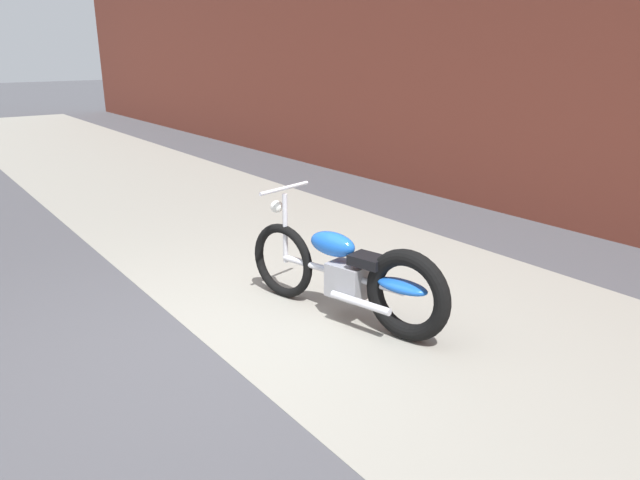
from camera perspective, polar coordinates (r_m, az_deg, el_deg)
ground_plane at (r=4.61m, az=-10.56°, el=-10.14°), size 80.00×80.00×0.00m
sidewalk_slab at (r=5.51m, az=5.98°, el=-5.07°), size 36.00×3.50×0.01m
motorcycle_blue at (r=4.80m, az=3.40°, el=-3.48°), size 1.97×0.73×1.03m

